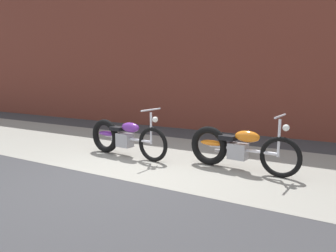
{
  "coord_description": "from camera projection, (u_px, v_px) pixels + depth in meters",
  "views": [
    {
      "loc": [
        3.2,
        -3.78,
        1.63
      ],
      "look_at": [
        0.39,
        1.05,
        0.75
      ],
      "focal_mm": 33.51,
      "sensor_mm": 36.0,
      "label": 1
    }
  ],
  "objects": [
    {
      "name": "motorcycle_orange",
      "position": [
        234.0,
        147.0,
        5.53
      ],
      "size": [
        2.01,
        0.58,
        1.03
      ],
      "rotation": [
        0.0,
        0.0,
        -0.08
      ],
      "color": "black",
      "rests_on": "ground"
    },
    {
      "name": "motorcycle_purple",
      "position": [
        122.0,
        137.0,
        6.49
      ],
      "size": [
        2.01,
        0.58,
        1.03
      ],
      "rotation": [
        0.0,
        0.0,
        -0.08
      ],
      "color": "black",
      "rests_on": "ground"
    },
    {
      "name": "ground_plane",
      "position": [
        115.0,
        179.0,
        5.07
      ],
      "size": [
        80.0,
        80.0,
        0.0
      ],
      "primitive_type": "plane",
      "color": "#38383A"
    },
    {
      "name": "sidewalk_slab",
      "position": [
        169.0,
        155.0,
        6.57
      ],
      "size": [
        36.0,
        3.5,
        0.01
      ],
      "primitive_type": "cube",
      "color": "gray",
      "rests_on": "ground"
    },
    {
      "name": "brick_building_wall",
      "position": [
        228.0,
        42.0,
        9.11
      ],
      "size": [
        36.0,
        0.5,
        5.24
      ],
      "primitive_type": "cube",
      "color": "brown",
      "rests_on": "ground"
    }
  ]
}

